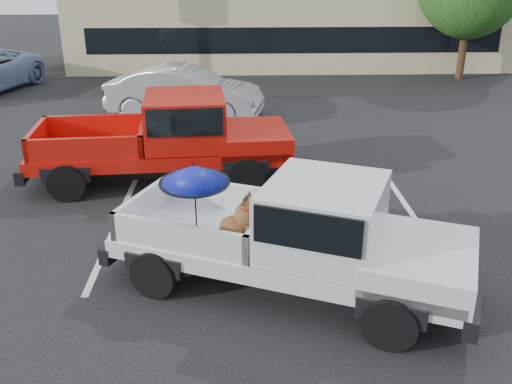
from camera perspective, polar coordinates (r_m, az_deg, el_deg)
ground at (r=9.56m, az=1.82°, el=-8.50°), size 90.00×90.00×0.00m
stripe_left at (r=11.55m, az=-13.90°, el=-3.37°), size 0.12×5.00×0.01m
stripe_right at (r=11.85m, az=15.82°, el=-2.88°), size 0.12×5.00×0.01m
silver_pickup at (r=8.70m, az=5.17°, el=-4.02°), size 6.01×4.00×2.06m
red_pickup at (r=13.32m, az=-7.80°, el=5.72°), size 6.27×2.64×2.02m
silver_sedan at (r=18.81m, az=-7.12°, el=9.85°), size 5.20×2.67×1.63m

